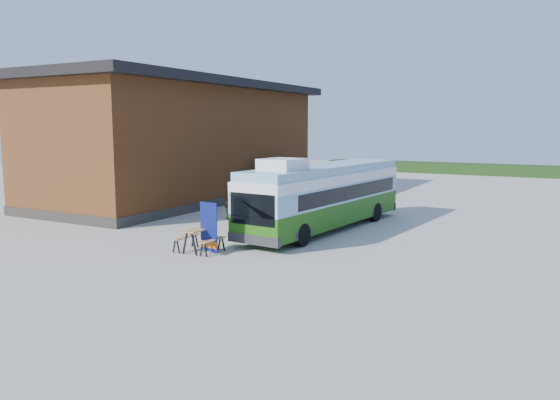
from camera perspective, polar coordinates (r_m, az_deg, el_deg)
The scene contains 10 objects.
ground at distance 22.01m, azimuth -4.70°, elevation -4.59°, with size 100.00×100.00×0.00m, color #BCB7AD.
barn at distance 35.81m, azimuth -9.99°, elevation 5.87°, with size 9.60×21.20×7.50m.
hedge at distance 56.21m, azimuth 24.77°, elevation 2.76°, with size 40.00×3.00×1.00m, color #264419.
bus at distance 24.81m, azimuth 4.68°, elevation 0.62°, with size 3.37×11.25×3.40m.
awning at distance 26.22m, azimuth -0.05°, elevation 2.92°, with size 2.67×3.93×0.49m.
banner at distance 20.51m, azimuth -7.44°, elevation -3.34°, with size 0.82×0.23×1.89m.
picnic_table at distance 20.71m, azimuth -8.49°, elevation -3.60°, with size 1.55×1.38×0.87m.
person_a at distance 27.67m, azimuth -5.10°, elevation -0.03°, with size 0.70×0.46×1.93m, color #999999.
person_b at distance 24.68m, azimuth 2.68°, elevation -1.12°, with size 0.87×0.68×1.79m, color #999999.
slurry_tanker at distance 36.64m, azimuth -0.04°, elevation 2.48°, with size 2.24×6.25×2.31m.
Camera 1 is at (11.90, -17.91, 4.70)m, focal length 35.00 mm.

